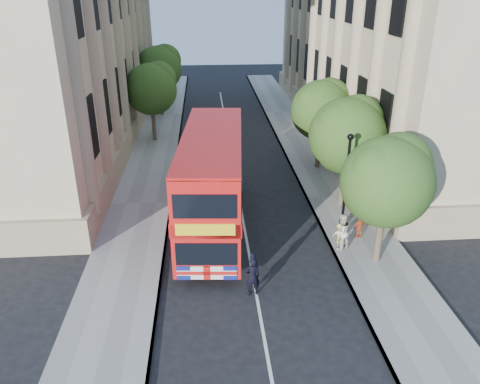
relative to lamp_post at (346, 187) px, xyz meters
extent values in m
plane|color=black|center=(-5.00, -6.00, -2.51)|extent=(120.00, 120.00, 0.00)
cube|color=gray|center=(0.75, 4.00, -2.45)|extent=(3.50, 80.00, 0.12)
cube|color=gray|center=(-10.75, 4.00, -2.45)|extent=(3.50, 80.00, 0.12)
cube|color=tan|center=(8.80, 18.00, 6.49)|extent=(12.00, 38.00, 18.00)
cube|color=tan|center=(-18.80, 18.00, 6.49)|extent=(12.00, 38.00, 18.00)
cylinder|color=#473828|center=(0.80, -3.00, -1.08)|extent=(0.32, 0.32, 2.86)
sphere|color=#294C19|center=(0.80, -3.00, 1.52)|extent=(4.00, 4.00, 4.00)
sphere|color=#294C19|center=(1.40, -2.60, 2.17)|extent=(2.80, 2.80, 2.80)
sphere|color=#294C19|center=(0.30, -3.30, 2.04)|extent=(2.60, 2.60, 2.60)
cylinder|color=#473828|center=(0.80, 3.00, -1.01)|extent=(0.32, 0.32, 2.99)
sphere|color=#294C19|center=(0.80, 3.00, 1.71)|extent=(4.20, 4.20, 4.20)
sphere|color=#294C19|center=(1.40, 3.40, 2.39)|extent=(2.94, 2.94, 2.94)
sphere|color=#294C19|center=(0.30, 2.70, 2.25)|extent=(2.73, 2.73, 2.73)
cylinder|color=#473828|center=(0.80, 9.00, -1.06)|extent=(0.32, 0.32, 2.90)
sphere|color=#294C19|center=(0.80, 9.00, 1.58)|extent=(4.00, 4.00, 4.00)
sphere|color=#294C19|center=(1.40, 9.40, 2.24)|extent=(2.80, 2.80, 2.80)
sphere|color=#294C19|center=(0.30, 8.70, 2.11)|extent=(2.60, 2.60, 2.60)
cylinder|color=#473828|center=(-11.00, 16.00, -1.01)|extent=(0.32, 0.32, 2.99)
sphere|color=#294C19|center=(-11.00, 16.00, 1.71)|extent=(4.00, 4.00, 4.00)
sphere|color=#294C19|center=(-10.40, 16.40, 2.39)|extent=(2.80, 2.80, 2.80)
sphere|color=#294C19|center=(-11.50, 15.70, 2.25)|extent=(2.60, 2.60, 2.60)
cylinder|color=#473828|center=(-11.00, 24.00, -0.93)|extent=(0.32, 0.32, 3.17)
sphere|color=#294C19|center=(-11.00, 24.00, 1.95)|extent=(4.20, 4.20, 4.20)
sphere|color=#294C19|center=(-10.40, 24.40, 2.67)|extent=(2.94, 2.94, 2.94)
sphere|color=#294C19|center=(-11.50, 23.70, 2.53)|extent=(2.73, 2.73, 2.73)
cylinder|color=black|center=(0.00, 0.00, -2.14)|extent=(0.30, 0.30, 0.50)
cylinder|color=black|center=(0.00, 0.00, 0.11)|extent=(0.14, 0.14, 5.00)
sphere|color=black|center=(0.00, 0.00, 2.61)|extent=(0.32, 0.32, 0.32)
cube|color=#BB0F0D|center=(-6.61, 0.83, 0.25)|extent=(3.67, 10.98, 4.49)
cube|color=black|center=(-6.61, 0.83, -0.75)|extent=(3.67, 10.31, 1.02)
cube|color=black|center=(-6.61, 0.83, 1.41)|extent=(3.67, 10.31, 1.02)
cube|color=yellow|center=(-7.03, -4.56, 0.39)|extent=(2.39, 0.26, 0.51)
cylinder|color=black|center=(-8.18, -2.87, -1.94)|extent=(0.40, 1.16, 1.14)
cylinder|color=black|center=(-5.62, -3.07, -1.94)|extent=(0.40, 1.16, 1.14)
cylinder|color=black|center=(-7.61, 4.49, -1.94)|extent=(0.40, 1.16, 1.14)
cylinder|color=black|center=(-5.05, 4.30, -1.94)|extent=(0.40, 1.16, 1.14)
cube|color=black|center=(-7.10, 5.70, -1.27)|extent=(1.87, 1.68, 1.93)
cube|color=black|center=(-7.12, 4.92, -1.04)|extent=(1.65, 0.13, 0.64)
cube|color=black|center=(-7.07, 7.72, -1.09)|extent=(1.89, 2.97, 2.30)
cube|color=black|center=(-7.08, 7.17, -2.19)|extent=(1.73, 4.44, 0.23)
cylinder|color=black|center=(-7.93, 5.62, -2.14)|extent=(0.21, 0.74, 0.73)
cylinder|color=black|center=(-6.28, 5.59, -2.14)|extent=(0.21, 0.74, 0.73)
cylinder|color=black|center=(-7.88, 8.65, -2.14)|extent=(0.21, 0.74, 0.73)
cylinder|color=black|center=(-6.23, 8.62, -2.14)|extent=(0.21, 0.74, 0.73)
imported|color=black|center=(-5.16, -5.00, -1.64)|extent=(0.69, 0.52, 1.73)
imported|color=silver|center=(-0.60, -1.88, -1.48)|extent=(1.11, 1.05, 1.82)
imported|color=#DE5627|center=(0.63, -0.90, -1.81)|extent=(0.72, 0.43, 1.16)
imported|color=#D8D449|center=(-0.51, -1.32, -1.87)|extent=(0.68, 0.40, 1.04)
camera|label=1|loc=(-6.91, -20.90, 9.36)|focal=35.00mm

